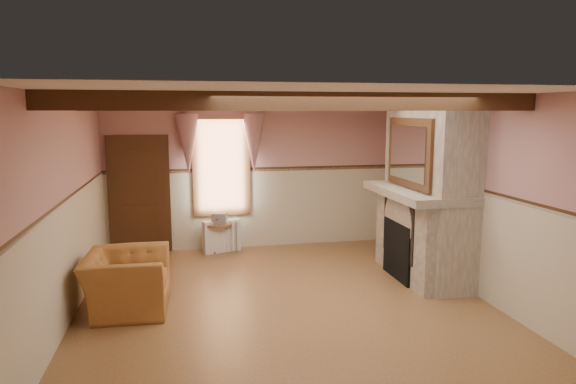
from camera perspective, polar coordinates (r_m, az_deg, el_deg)
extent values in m
cube|color=brown|center=(7.25, -0.53, -11.99)|extent=(5.50, 6.00, 0.01)
cube|color=silver|center=(6.78, -0.57, 10.70)|extent=(5.50, 6.00, 0.01)
cube|color=tan|center=(9.81, -3.91, 1.95)|extent=(5.50, 0.02, 2.80)
cube|color=tan|center=(4.05, 7.70, -8.25)|extent=(5.50, 0.02, 2.80)
cube|color=tan|center=(6.91, -23.55, -1.74)|extent=(0.02, 6.00, 2.80)
cube|color=tan|center=(7.88, 19.49, -0.28)|extent=(0.02, 6.00, 2.80)
cube|color=black|center=(8.25, 12.49, -6.32)|extent=(0.20, 0.95, 0.90)
imported|color=#9E662D|center=(7.14, -17.47, -9.50)|extent=(1.07, 1.22, 0.77)
cylinder|color=brown|center=(9.65, -7.74, -5.03)|extent=(0.55, 0.55, 0.55)
cube|color=#B7AD8C|center=(9.57, -7.63, -2.84)|extent=(0.31, 0.36, 0.20)
cube|color=silver|center=(9.65, -7.39, -4.87)|extent=(0.72, 0.36, 0.60)
imported|color=brown|center=(8.27, 13.88, 0.84)|extent=(0.35, 0.35, 0.09)
cube|color=black|center=(8.75, 12.38, 1.70)|extent=(0.14, 0.24, 0.20)
cylinder|color=gold|center=(8.60, 12.84, 1.83)|extent=(0.11, 0.11, 0.28)
cylinder|color=#A2141B|center=(7.79, 15.58, 0.56)|extent=(0.06, 0.06, 0.16)
cylinder|color=gold|center=(7.81, 15.53, 0.43)|extent=(0.06, 0.06, 0.12)
cube|color=gray|center=(8.24, 15.41, 0.30)|extent=(0.85, 2.00, 2.80)
cube|color=gray|center=(8.16, 14.27, -0.01)|extent=(1.05, 2.05, 0.12)
cube|color=silver|center=(8.01, 13.25, 4.26)|extent=(0.06, 1.44, 1.04)
cube|color=black|center=(9.75, -16.17, -0.51)|extent=(1.10, 0.10, 2.10)
cube|color=white|center=(9.69, -7.43, 3.29)|extent=(1.06, 0.08, 2.02)
cube|color=gray|center=(9.56, -7.46, 6.82)|extent=(1.30, 0.14, 1.40)
cube|color=black|center=(5.60, 1.82, 10.04)|extent=(5.50, 0.18, 0.20)
cube|color=black|center=(7.96, -2.25, 9.72)|extent=(5.50, 0.18, 0.20)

